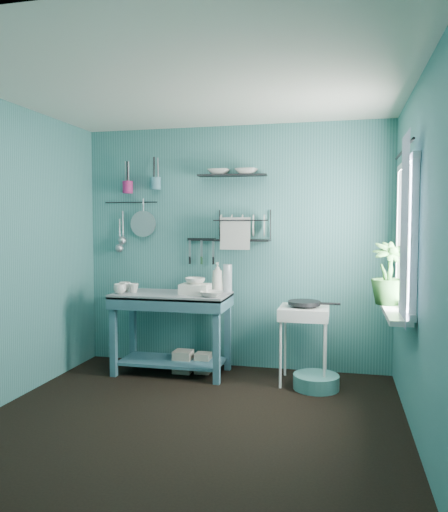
% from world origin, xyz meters
% --- Properties ---
extents(floor, '(3.20, 3.20, 0.00)m').
position_xyz_m(floor, '(0.00, 0.00, 0.00)').
color(floor, black).
rests_on(floor, ground).
extents(ceiling, '(3.20, 3.20, 0.00)m').
position_xyz_m(ceiling, '(0.00, 0.00, 2.50)').
color(ceiling, silver).
rests_on(ceiling, ground).
extents(wall_back, '(3.20, 0.00, 3.20)m').
position_xyz_m(wall_back, '(0.00, 1.50, 1.25)').
color(wall_back, '#3C7A79').
rests_on(wall_back, ground).
extents(wall_front, '(3.20, 0.00, 3.20)m').
position_xyz_m(wall_front, '(0.00, -1.50, 1.25)').
color(wall_front, '#3C7A79').
rests_on(wall_front, ground).
extents(wall_left, '(0.00, 3.00, 3.00)m').
position_xyz_m(wall_left, '(-1.60, 0.00, 1.25)').
color(wall_left, '#3C7A79').
rests_on(wall_left, ground).
extents(wall_right, '(0.00, 3.00, 3.00)m').
position_xyz_m(wall_right, '(1.60, 0.00, 1.25)').
color(wall_right, '#3C7A79').
rests_on(wall_right, ground).
extents(work_counter, '(1.15, 0.59, 0.81)m').
position_xyz_m(work_counter, '(-0.54, 1.10, 0.40)').
color(work_counter, '#376475').
rests_on(work_counter, floor).
extents(mug_left, '(0.12, 0.12, 0.10)m').
position_xyz_m(mug_left, '(-1.02, 0.94, 0.86)').
color(mug_left, silver).
rests_on(mug_left, work_counter).
extents(mug_mid, '(0.14, 0.14, 0.09)m').
position_xyz_m(mug_mid, '(-0.92, 1.04, 0.85)').
color(mug_mid, silver).
rests_on(mug_mid, work_counter).
extents(mug_right, '(0.17, 0.17, 0.10)m').
position_xyz_m(mug_right, '(-1.04, 1.10, 0.86)').
color(mug_right, silver).
rests_on(mug_right, work_counter).
extents(wash_tub, '(0.28, 0.22, 0.10)m').
position_xyz_m(wash_tub, '(-0.29, 1.08, 0.86)').
color(wash_tub, silver).
rests_on(wash_tub, work_counter).
extents(tub_bowl, '(0.20, 0.19, 0.06)m').
position_xyz_m(tub_bowl, '(-0.29, 1.08, 0.94)').
color(tub_bowl, silver).
rests_on(tub_bowl, wash_tub).
extents(soap_bottle, '(0.12, 0.12, 0.30)m').
position_xyz_m(soap_bottle, '(-0.12, 1.30, 0.96)').
color(soap_bottle, silver).
rests_on(soap_bottle, work_counter).
extents(water_bottle, '(0.09, 0.09, 0.28)m').
position_xyz_m(water_bottle, '(-0.02, 1.32, 0.95)').
color(water_bottle, '#B0BCC4').
rests_on(water_bottle, work_counter).
extents(counter_bowl, '(0.22, 0.22, 0.05)m').
position_xyz_m(counter_bowl, '(-0.09, 0.95, 0.83)').
color(counter_bowl, silver).
rests_on(counter_bowl, work_counter).
extents(hotplate_stand, '(0.50, 0.50, 0.72)m').
position_xyz_m(hotplate_stand, '(0.76, 1.08, 0.36)').
color(hotplate_stand, white).
rests_on(hotplate_stand, floor).
extents(frying_pan, '(0.30, 0.30, 0.03)m').
position_xyz_m(frying_pan, '(0.76, 1.08, 0.76)').
color(frying_pan, black).
rests_on(frying_pan, hotplate_stand).
extents(knife_strip, '(0.32, 0.06, 0.03)m').
position_xyz_m(knife_strip, '(-0.34, 1.47, 1.33)').
color(knife_strip, black).
rests_on(knife_strip, wall_back).
extents(dish_rack, '(0.56, 0.26, 0.32)m').
position_xyz_m(dish_rack, '(0.12, 1.37, 1.48)').
color(dish_rack, black).
rests_on(dish_rack, wall_back).
extents(upper_shelf, '(0.71, 0.24, 0.02)m').
position_xyz_m(upper_shelf, '(0.01, 1.40, 1.98)').
color(upper_shelf, black).
rests_on(upper_shelf, wall_back).
extents(shelf_bowl_left, '(0.23, 0.23, 0.06)m').
position_xyz_m(shelf_bowl_left, '(-0.13, 1.40, 2.03)').
color(shelf_bowl_left, silver).
rests_on(shelf_bowl_left, upper_shelf).
extents(shelf_bowl_right, '(0.24, 0.24, 0.06)m').
position_xyz_m(shelf_bowl_right, '(0.15, 1.40, 2.03)').
color(shelf_bowl_right, silver).
rests_on(shelf_bowl_right, upper_shelf).
extents(utensil_cup_magenta, '(0.11, 0.11, 0.13)m').
position_xyz_m(utensil_cup_magenta, '(-1.14, 1.42, 1.88)').
color(utensil_cup_magenta, '#AA1F60').
rests_on(utensil_cup_magenta, wall_back).
extents(utensil_cup_teal, '(0.11, 0.11, 0.13)m').
position_xyz_m(utensil_cup_teal, '(-0.82, 1.42, 1.92)').
color(utensil_cup_teal, teal).
rests_on(utensil_cup_teal, wall_back).
extents(colander, '(0.28, 0.03, 0.28)m').
position_xyz_m(colander, '(-0.98, 1.45, 1.49)').
color(colander, '#B0B2B8').
rests_on(colander, wall_back).
extents(ladle_outer, '(0.01, 0.01, 0.30)m').
position_xyz_m(ladle_outer, '(-1.22, 1.46, 1.48)').
color(ladle_outer, '#B0B2B8').
rests_on(ladle_outer, wall_back).
extents(ladle_inner, '(0.01, 0.01, 0.30)m').
position_xyz_m(ladle_inner, '(-1.26, 1.46, 1.40)').
color(ladle_inner, '#B0B2B8').
rests_on(ladle_inner, wall_back).
extents(hook_rail, '(0.60, 0.01, 0.01)m').
position_xyz_m(hook_rail, '(-1.13, 1.47, 1.73)').
color(hook_rail, black).
rests_on(hook_rail, wall_back).
extents(window_glass, '(0.00, 1.10, 1.10)m').
position_xyz_m(window_glass, '(1.59, 0.45, 1.40)').
color(window_glass, white).
rests_on(window_glass, wall_right).
extents(windowsill, '(0.16, 0.95, 0.04)m').
position_xyz_m(windowsill, '(1.50, 0.45, 0.81)').
color(windowsill, white).
rests_on(windowsill, wall_right).
extents(curtain, '(0.00, 1.35, 1.35)m').
position_xyz_m(curtain, '(1.52, 0.15, 1.45)').
color(curtain, silver).
rests_on(curtain, wall_right).
extents(curtain_rod, '(0.02, 1.05, 0.02)m').
position_xyz_m(curtain_rod, '(1.54, 0.45, 2.05)').
color(curtain_rod, black).
rests_on(curtain_rod, wall_right).
extents(potted_plant, '(0.37, 0.37, 0.51)m').
position_xyz_m(potted_plant, '(1.47, 0.71, 1.09)').
color(potted_plant, '#2A6227').
rests_on(potted_plant, windowsill).
extents(storage_tin_large, '(0.18, 0.18, 0.22)m').
position_xyz_m(storage_tin_large, '(-0.44, 1.15, 0.11)').
color(storage_tin_large, tan).
rests_on(storage_tin_large, floor).
extents(storage_tin_small, '(0.15, 0.15, 0.20)m').
position_xyz_m(storage_tin_small, '(-0.24, 1.18, 0.10)').
color(storage_tin_small, tan).
rests_on(storage_tin_small, floor).
extents(floor_basin, '(0.41, 0.41, 0.13)m').
position_xyz_m(floor_basin, '(0.89, 0.94, 0.07)').
color(floor_basin, teal).
rests_on(floor_basin, floor).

